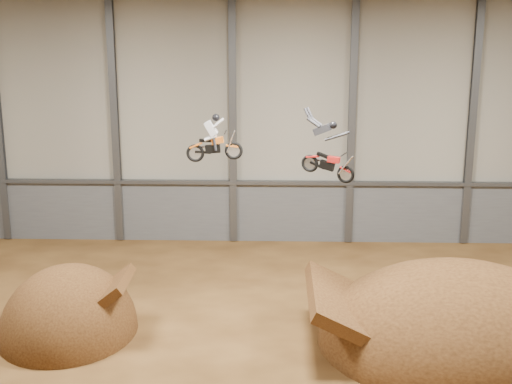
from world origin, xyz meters
TOP-DOWN VIEW (x-y plane):
  - floor at (0.00, 0.00)m, footprint 40.00×40.00m
  - back_wall at (0.00, 15.00)m, footprint 40.00×0.10m
  - lower_band_back at (0.00, 14.90)m, footprint 39.80×0.18m
  - steel_rail at (0.00, 14.75)m, footprint 39.80×0.35m
  - steel_column_1 at (-10.00, 14.80)m, footprint 0.40×0.36m
  - steel_column_2 at (-3.33, 14.80)m, footprint 0.40×0.36m
  - steel_column_3 at (3.33, 14.80)m, footprint 0.40×0.36m
  - steel_column_4 at (10.00, 14.80)m, footprint 0.40×0.36m
  - takeoff_ramp at (-9.59, 2.61)m, footprint 5.71×6.59m
  - landing_ramp at (6.56, 1.95)m, footprint 11.39×10.08m
  - fmx_rider_a at (-3.48, 4.78)m, footprint 2.56×0.95m
  - fmx_rider_b at (1.10, 2.96)m, footprint 3.48×2.05m

SIDE VIEW (x-z plane):
  - floor at x=0.00m, z-range 0.00..0.00m
  - takeoff_ramp at x=-9.59m, z-range -2.86..2.86m
  - landing_ramp at x=6.56m, z-range -3.29..3.29m
  - lower_band_back at x=0.00m, z-range 0.00..3.50m
  - steel_rail at x=0.00m, z-range 3.45..3.65m
  - back_wall at x=0.00m, z-range 0.00..14.00m
  - steel_column_1 at x=-10.00m, z-range 0.05..13.95m
  - steel_column_2 at x=-3.33m, z-range 0.05..13.95m
  - steel_column_3 at x=3.33m, z-range 0.05..13.95m
  - steel_column_4 at x=10.00m, z-range 0.05..13.95m
  - fmx_rider_b at x=1.10m, z-range 6.47..9.55m
  - fmx_rider_a at x=-3.48m, z-range 6.91..9.24m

